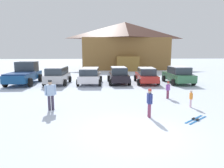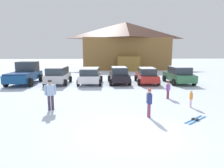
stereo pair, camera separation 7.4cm
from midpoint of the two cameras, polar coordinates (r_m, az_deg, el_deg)
ground at (r=8.24m, az=7.07°, el=-13.47°), size 160.00×160.00×0.00m
ski_lodge at (r=37.56m, az=3.94°, el=10.96°), size 15.73×10.05×8.46m
parked_silver_wagon at (r=20.27m, az=-15.06°, el=2.54°), size 2.26×4.20×1.69m
parked_white_suv at (r=19.75m, az=-6.08°, el=2.51°), size 2.42×4.26×1.59m
parked_black_sedan at (r=20.07m, az=2.08°, el=2.59°), size 2.09×4.30×1.67m
parked_red_sedan at (r=20.43m, az=9.95°, el=2.48°), size 2.34×4.88×1.59m
parked_green_coupe at (r=21.02m, az=18.64°, el=2.47°), size 2.24×4.38×1.72m
pickup_truck at (r=21.60m, az=-23.48°, el=2.71°), size 2.49×5.25×2.15m
skier_teen_in_navy_coat at (r=9.84m, az=10.79°, el=-4.91°), size 0.21×0.52×1.41m
skier_child_in_purple_jacket at (r=14.05m, az=15.87°, el=-1.41°), size 0.35×0.31×1.16m
skier_child_in_orange_jacket at (r=12.29m, az=21.80°, el=-3.70°), size 0.20×0.36×0.99m
skier_adult_in_blue_parka at (r=11.32m, az=-17.01°, el=-2.52°), size 0.57×0.39×1.67m
pair_of_skis at (r=10.28m, az=22.96°, el=-9.36°), size 1.46×1.25×0.08m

